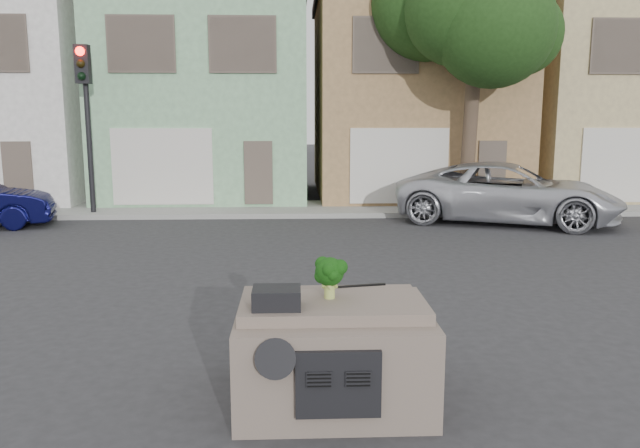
{
  "coord_description": "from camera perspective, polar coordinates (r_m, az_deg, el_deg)",
  "views": [
    {
      "loc": [
        -0.39,
        -9.35,
        3.0
      ],
      "look_at": [
        0.01,
        0.5,
        1.3
      ],
      "focal_mm": 35.0,
      "sensor_mm": 36.0,
      "label": 1
    }
  ],
  "objects": [
    {
      "name": "townhouse_white",
      "position": [
        26.12,
        -26.78,
        10.45
      ],
      "size": [
        7.2,
        8.2,
        7.55
      ],
      "primitive_type": "cube",
      "color": "silver",
      "rests_on": "ground"
    },
    {
      "name": "townhouse_beige",
      "position": [
        26.67,
        24.59,
        10.57
      ],
      "size": [
        7.2,
        8.2,
        7.55
      ],
      "primitive_type": "cube",
      "color": "tan",
      "rests_on": "ground"
    },
    {
      "name": "townhouse_mint",
      "position": [
        24.07,
        -9.96,
        11.47
      ],
      "size": [
        7.2,
        8.2,
        7.55
      ],
      "primitive_type": "cube",
      "color": "#87BA8B",
      "rests_on": "ground"
    },
    {
      "name": "townhouse_tan",
      "position": [
        24.27,
        8.26,
        11.5
      ],
      "size": [
        7.2,
        8.2,
        7.55
      ],
      "primitive_type": "cube",
      "color": "#A07B4F",
      "rests_on": "ground"
    },
    {
      "name": "sidewalk",
      "position": [
        20.07,
        -1.19,
        1.39
      ],
      "size": [
        40.0,
        3.0,
        0.15
      ],
      "primitive_type": "cube",
      "color": "gray",
      "rests_on": "ground"
    },
    {
      "name": "car_dashboard",
      "position": [
        6.82,
        1.14,
        -11.19
      ],
      "size": [
        2.0,
        1.8,
        1.12
      ],
      "primitive_type": "cube",
      "color": "#736458",
      "rests_on": "ground"
    },
    {
      "name": "traffic_signal",
      "position": [
        19.82,
        -20.49,
        7.86
      ],
      "size": [
        0.4,
        0.4,
        5.1
      ],
      "primitive_type": "cube",
      "color": "black",
      "rests_on": "ground"
    },
    {
      "name": "ground_plane",
      "position": [
        9.83,
        0.06,
        -7.99
      ],
      "size": [
        120.0,
        120.0,
        0.0
      ],
      "primitive_type": "plane",
      "color": "#303033",
      "rests_on": "ground"
    },
    {
      "name": "instrument_hump",
      "position": [
        6.26,
        -3.98,
        -6.74
      ],
      "size": [
        0.48,
        0.38,
        0.2
      ],
      "primitive_type": "cube",
      "color": "black",
      "rests_on": "car_dashboard"
    },
    {
      "name": "wiper_arm",
      "position": [
        7.02,
        3.26,
        -5.67
      ],
      "size": [
        0.69,
        0.15,
        0.02
      ],
      "primitive_type": "cube",
      "rotation": [
        0.0,
        0.0,
        0.17
      ],
      "color": "black",
      "rests_on": "car_dashboard"
    },
    {
      "name": "tree_near",
      "position": [
        19.94,
        13.72,
        13.1
      ],
      "size": [
        4.4,
        4.0,
        8.5
      ],
      "primitive_type": "cube",
      "color": "#1D3D15",
      "rests_on": "ground"
    },
    {
      "name": "silver_pickup",
      "position": [
        18.7,
        16.67,
        0.13
      ],
      "size": [
        6.82,
        4.99,
        1.72
      ],
      "primitive_type": "imported",
      "rotation": [
        0.0,
        0.0,
        1.18
      ],
      "color": "silver",
      "rests_on": "ground"
    },
    {
      "name": "broccoli",
      "position": [
        6.53,
        0.88,
        -4.9
      ],
      "size": [
        0.51,
        0.51,
        0.45
      ],
      "primitive_type": "cube",
      "rotation": [
        0.0,
        0.0,
        5.61
      ],
      "color": "#0E330A",
      "rests_on": "car_dashboard"
    }
  ]
}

